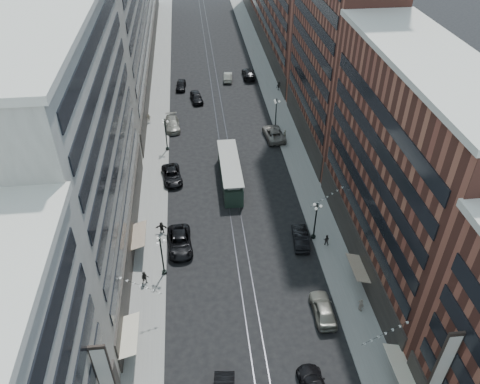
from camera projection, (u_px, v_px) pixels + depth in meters
name	position (u px, v px, depth m)	size (l,w,h in m)	color
ground	(222.00, 132.00, 79.92)	(220.00, 220.00, 0.00)	black
sidewalk_west	(159.00, 108.00, 86.84)	(4.00, 180.00, 0.15)	gray
sidewalk_east	(276.00, 102.00, 88.77)	(4.00, 180.00, 0.15)	gray
rail_west	(214.00, 105.00, 87.78)	(0.12, 180.00, 0.02)	#2D2D33
rail_east	(222.00, 105.00, 87.91)	(0.12, 180.00, 0.02)	#2D2D33
building_west_mid	(77.00, 151.00, 48.57)	(8.00, 36.00, 28.00)	#A7A194
building_east_mid	(406.00, 174.00, 48.80)	(8.00, 30.00, 24.00)	brown
building_east_tower	(342.00, 8.00, 65.59)	(8.00, 26.00, 42.00)	brown
lamppost_sw_far	(162.00, 255.00, 51.86)	(1.03, 1.14, 5.52)	black
lamppost_sw_mid	(166.00, 133.00, 73.28)	(1.03, 1.14, 5.52)	black
lamppost_se_far	(316.00, 220.00, 56.65)	(1.03, 1.14, 5.52)	black
lamppost_se_mid	(276.00, 113.00, 78.86)	(1.03, 1.14, 5.52)	black
streetcar	(230.00, 173.00, 67.26)	(2.75, 12.45, 3.44)	#1F3127
car_2	(180.00, 242.00, 56.74)	(2.84, 6.16, 1.71)	black
car_4	(323.00, 309.00, 48.61)	(2.09, 5.21, 1.77)	#646459
pedestrian_2	(145.00, 278.00, 51.84)	(0.86, 0.47, 1.77)	black
pedestrian_4	(361.00, 305.00, 48.90)	(0.97, 0.44, 1.66)	#B0A192
car_7	(172.00, 175.00, 68.13)	(2.64, 5.72, 1.59)	black
car_8	(172.00, 124.00, 80.35)	(2.35, 5.79, 1.68)	gray
car_9	(181.00, 85.00, 93.18)	(1.87, 4.64, 1.58)	black
car_10	(301.00, 237.00, 57.46)	(1.75, 5.02, 1.65)	black
car_11	(274.00, 133.00, 77.70)	(2.91, 6.30, 1.75)	slate
car_12	(249.00, 74.00, 97.57)	(2.48, 6.10, 1.77)	black
car_13	(196.00, 97.00, 88.69)	(2.00, 4.96, 1.69)	black
car_14	(228.00, 77.00, 96.47)	(1.66, 4.75, 1.56)	gray
pedestrian_5	(162.00, 228.00, 58.72)	(1.49, 0.43, 1.60)	black
pedestrian_6	(149.00, 118.00, 81.77)	(1.01, 0.46, 1.72)	beige
pedestrian_7	(326.00, 240.00, 56.99)	(0.73, 0.40, 1.49)	black
pedestrian_8	(285.00, 134.00, 77.41)	(0.59, 0.38, 1.61)	#9F9983
pedestrian_9	(279.00, 86.00, 92.28)	(1.14, 0.47, 1.76)	black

